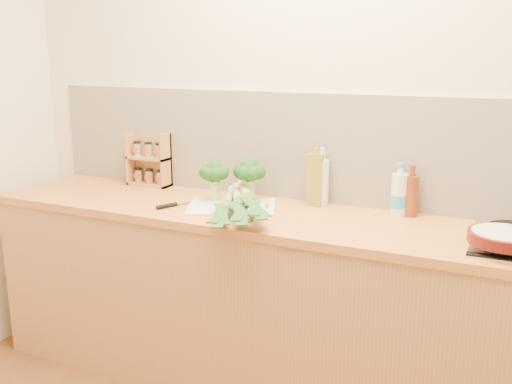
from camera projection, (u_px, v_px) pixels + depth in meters
room_shell at (324, 149)px, 2.79m from camera, size 3.50×3.50×3.50m
counter at (300, 308)px, 2.71m from camera, size 3.20×0.62×0.90m
chopping_board at (232, 207)px, 2.75m from camera, size 0.50×0.44×0.01m
broccoli_left at (214, 173)px, 2.81m from camera, size 0.15×0.15×0.20m
broccoli_right at (250, 172)px, 2.80m from camera, size 0.16×0.16×0.21m
leek_front at (227, 202)px, 2.72m from camera, size 0.30×0.64×0.04m
leek_mid at (238, 200)px, 2.69m from camera, size 0.37×0.62×0.04m
leek_back at (248, 196)px, 2.69m from camera, size 0.41×0.57×0.04m
chefs_knife at (173, 205)px, 2.77m from camera, size 0.14×0.27×0.02m
skillet at (505, 237)px, 2.12m from camera, size 0.37×0.26×0.04m
spice_rack at (150, 162)px, 3.20m from camera, size 0.25×0.10×0.30m
oil_tin at (315, 179)px, 2.76m from camera, size 0.08×0.05×0.29m
glass_bottle at (322, 182)px, 2.77m from camera, size 0.07×0.07×0.29m
amber_bottle at (411, 195)px, 2.59m from camera, size 0.06×0.06×0.24m
water_bottle at (399, 196)px, 2.60m from camera, size 0.08×0.08×0.23m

